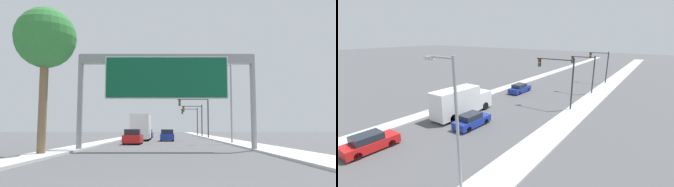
% 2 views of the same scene
% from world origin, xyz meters
% --- Properties ---
extents(sidewalk_right, '(3.00, 120.00, 0.15)m').
position_xyz_m(sidewalk_right, '(7.75, 60.00, 0.07)').
color(sidewalk_right, '#BCBCBC').
rests_on(sidewalk_right, ground).
extents(median_strip_left, '(2.00, 120.00, 0.15)m').
position_xyz_m(median_strip_left, '(-7.25, 60.00, 0.07)').
color(median_strip_left, '#BCBCBC').
rests_on(median_strip_left, ground).
extents(sign_gantry, '(13.31, 0.73, 7.17)m').
position_xyz_m(sign_gantry, '(0.00, 17.85, 5.62)').
color(sign_gantry, gray).
rests_on(sign_gantry, ground).
extents(car_near_right, '(1.81, 4.68, 1.51)m').
position_xyz_m(car_near_right, '(-3.50, 51.92, 0.71)').
color(car_near_right, navy).
rests_on(car_near_right, ground).
extents(car_mid_left, '(1.78, 4.40, 1.54)m').
position_xyz_m(car_mid_left, '(-3.50, 27.86, 0.72)').
color(car_mid_left, red).
rests_on(car_mid_left, ground).
extents(car_far_left, '(1.75, 4.30, 1.50)m').
position_xyz_m(car_far_left, '(0.00, 36.62, 0.70)').
color(car_far_left, navy).
rests_on(car_far_left, ground).
extents(truck_box_primary, '(2.37, 8.30, 3.43)m').
position_xyz_m(truck_box_primary, '(-3.50, 38.47, 1.74)').
color(truck_box_primary, white).
rests_on(truck_box_primary, ground).
extents(traffic_light_near_intersection, '(5.23, 0.32, 6.74)m').
position_xyz_m(traffic_light_near_intersection, '(5.14, 48.00, 4.58)').
color(traffic_light_near_intersection, '#2D2D30').
rests_on(traffic_light_near_intersection, ground).
extents(traffic_light_mid_block, '(4.01, 0.32, 6.27)m').
position_xyz_m(traffic_light_mid_block, '(5.51, 58.00, 4.19)').
color(traffic_light_mid_block, '#2D2D30').
rests_on(traffic_light_mid_block, ground).
extents(traffic_light_far_intersection, '(3.80, 0.32, 6.29)m').
position_xyz_m(traffic_light_far_intersection, '(5.59, 68.00, 4.19)').
color(traffic_light_far_intersection, '#2D2D30').
rests_on(traffic_light_far_intersection, ground).
extents(palm_tree_foreground, '(3.73, 3.73, 9.04)m').
position_xyz_m(palm_tree_foreground, '(-7.44, 13.37, 7.05)').
color(palm_tree_foreground, brown).
rests_on(palm_tree_foreground, ground).
extents(street_lamp_right, '(2.44, 0.28, 8.56)m').
position_xyz_m(street_lamp_right, '(6.56, 28.50, 5.03)').
color(street_lamp_right, gray).
rests_on(street_lamp_right, ground).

